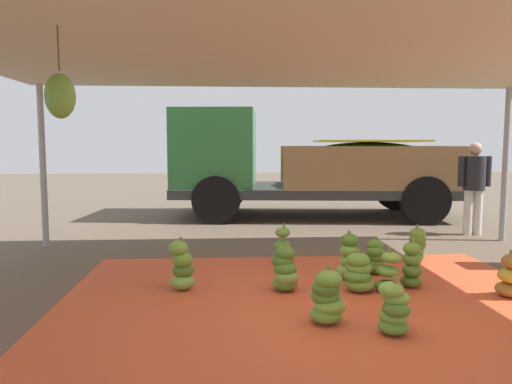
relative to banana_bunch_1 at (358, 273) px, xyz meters
The scene contains 17 objects.
ground_plane 2.45m from the banana_bunch_1, 103.26° to the left, with size 40.00×40.00×0.00m, color brown.
tarp_orange 0.86m from the banana_bunch_1, 131.93° to the right, with size 5.29×4.62×0.01m, color #D1512D.
tent_canopy 2.52m from the banana_bunch_1, 128.77° to the right, with size 8.00×7.00×2.64m.
banana_bunch_1 is the anchor object (origin of this frame).
banana_bunch_2 0.50m from the banana_bunch_1, 88.19° to the left, with size 0.35×0.32×0.59m.
banana_bunch_3 1.49m from the banana_bunch_1, 117.89° to the left, with size 0.35×0.37×0.55m.
banana_bunch_4 0.82m from the banana_bunch_1, behind, with size 0.39×0.40×0.54m.
banana_bunch_5 1.97m from the banana_bunch_1, behind, with size 0.30×0.29×0.60m.
banana_bunch_6 0.65m from the banana_bunch_1, ahead, with size 0.30×0.32×0.58m.
banana_bunch_7 0.81m from the banana_bunch_1, 59.62° to the left, with size 0.37×0.37×0.48m.
banana_bunch_8 1.20m from the banana_bunch_1, 91.12° to the right, with size 0.36×0.37×0.50m.
banana_bunch_9 1.60m from the banana_bunch_1, 11.22° to the right, with size 0.36×0.37×0.51m.
banana_bunch_10 0.33m from the banana_bunch_1, ahead, with size 0.36×0.34×0.50m.
banana_bunch_11 1.80m from the banana_bunch_1, 48.17° to the left, with size 0.36×0.39×0.51m.
banana_bunch_12 1.08m from the banana_bunch_1, 120.58° to the right, with size 0.44×0.42×0.53m.
cargo_truck_main 5.79m from the banana_bunch_1, 87.27° to the left, with size 6.47×3.02×2.40m.
worker_0 4.48m from the banana_bunch_1, 47.04° to the left, with size 0.61×0.37×1.67m.
Camera 1 is at (-0.91, -4.52, 1.64)m, focal length 33.78 mm.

